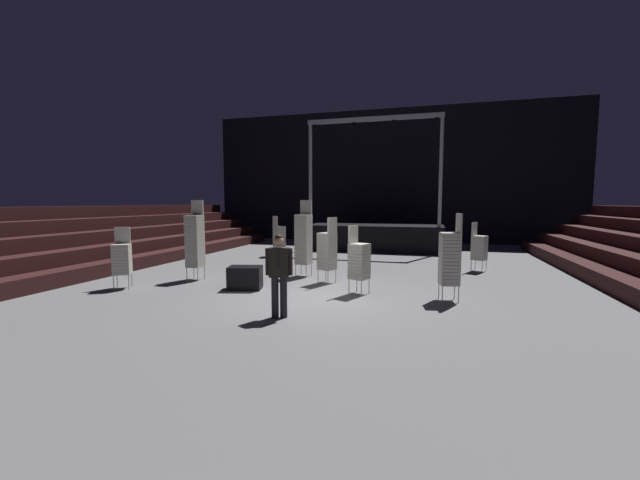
{
  "coord_description": "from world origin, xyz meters",
  "views": [
    {
      "loc": [
        2.72,
        -9.06,
        2.39
      ],
      "look_at": [
        -0.11,
        0.8,
        1.4
      ],
      "focal_mm": 21.73,
      "sensor_mm": 36.0,
      "label": 1
    }
  ],
  "objects": [
    {
      "name": "ground_plane",
      "position": [
        0.0,
        0.0,
        -0.05
      ],
      "size": [
        22.0,
        30.0,
        0.1
      ],
      "primitive_type": "cube",
      "color": "slate"
    },
    {
      "name": "chair_stack_mid_right",
      "position": [
        -0.22,
        1.96,
        0.98
      ],
      "size": [
        0.58,
        0.58,
        1.96
      ],
      "rotation": [
        0.0,
        0.0,
        1.16
      ],
      "color": "#B2B5BA",
      "rests_on": "ground_plane"
    },
    {
      "name": "chair_stack_mid_centre",
      "position": [
        0.94,
        0.83,
        0.9
      ],
      "size": [
        0.57,
        0.57,
        1.79
      ],
      "rotation": [
        0.0,
        0.0,
        4.33
      ],
      "color": "#B2B5BA",
      "rests_on": "ground_plane"
    },
    {
      "name": "chair_stack_front_right",
      "position": [
        4.36,
        5.32,
        0.86
      ],
      "size": [
        0.59,
        0.59,
        1.71
      ],
      "rotation": [
        0.0,
        0.0,
        4.26
      ],
      "color": "#B2B5BA",
      "rests_on": "ground_plane"
    },
    {
      "name": "chair_stack_mid_left",
      "position": [
        -5.53,
        -0.33,
        0.86
      ],
      "size": [
        0.6,
        0.6,
        1.71
      ],
      "rotation": [
        0.0,
        0.0,
        3.67
      ],
      "color": "#B2B5BA",
      "rests_on": "ground_plane"
    },
    {
      "name": "chair_stack_rear_right",
      "position": [
        -3.83,
        7.09,
        0.9
      ],
      "size": [
        0.62,
        0.62,
        1.79
      ],
      "rotation": [
        0.0,
        0.0,
        5.57
      ],
      "color": "#B2B5BA",
      "rests_on": "ground_plane"
    },
    {
      "name": "chair_stack_rear_left",
      "position": [
        -4.27,
        1.29,
        1.24
      ],
      "size": [
        0.44,
        0.44,
        2.48
      ],
      "rotation": [
        0.0,
        0.0,
        3.15
      ],
      "color": "#B2B5BA",
      "rests_on": "ground_plane"
    },
    {
      "name": "chair_stack_rear_centre",
      "position": [
        3.19,
        0.72,
        1.07
      ],
      "size": [
        0.52,
        0.52,
        2.14
      ],
      "rotation": [
        0.0,
        0.0,
        1.77
      ],
      "color": "#B2B5BA",
      "rests_on": "ground_plane"
    },
    {
      "name": "chair_stack_front_left",
      "position": [
        -1.23,
        2.76,
        1.24
      ],
      "size": [
        0.5,
        0.5,
        2.48
      ],
      "rotation": [
        0.0,
        0.0,
        2.99
      ],
      "color": "#B2B5BA",
      "rests_on": "ground_plane"
    },
    {
      "name": "man_with_tie",
      "position": [
        -0.27,
        -1.7,
        0.99
      ],
      "size": [
        0.57,
        0.32,
        1.75
      ],
      "rotation": [
        0.0,
        0.0,
        3.4
      ],
      "color": "black",
      "rests_on": "ground_plane"
    },
    {
      "name": "equipment_road_case",
      "position": [
        -2.19,
        0.53,
        0.32
      ],
      "size": [
        1.02,
        0.8,
        0.63
      ],
      "primitive_type": "cube",
      "rotation": [
        0.0,
        0.0,
        0.25
      ],
      "color": "black",
      "rests_on": "ground_plane"
    },
    {
      "name": "stage_riser",
      "position": [
        0.0,
        10.65,
        0.73
      ],
      "size": [
        6.69,
        2.91,
        6.4
      ],
      "color": "black",
      "rests_on": "ground_plane"
    },
    {
      "name": "bleacher_bank_left",
      "position": [
        -9.12,
        1.0,
        1.12
      ],
      "size": [
        3.75,
        24.0,
        2.25
      ],
      "rotation": [
        0.0,
        0.0,
        1.57
      ],
      "color": "black",
      "rests_on": "ground_plane"
    },
    {
      "name": "arena_end_wall",
      "position": [
        0.0,
        15.0,
        4.0
      ],
      "size": [
        22.0,
        0.3,
        8.0
      ],
      "primitive_type": "cube",
      "color": "black",
      "rests_on": "ground_plane"
    }
  ]
}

